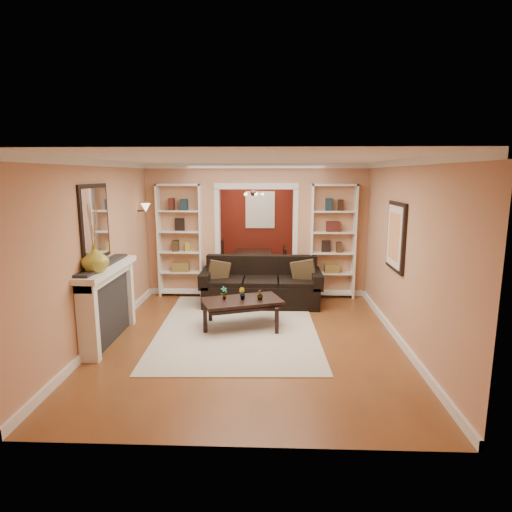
{
  "coord_description": "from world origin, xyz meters",
  "views": [
    {
      "loc": [
        0.33,
        -7.54,
        2.48
      ],
      "look_at": [
        0.07,
        -0.8,
        1.19
      ],
      "focal_mm": 30.0,
      "sensor_mm": 36.0,
      "label": 1
    }
  ],
  "objects_px": {
    "bookshelf_right": "(333,242)",
    "bookshelf_left": "(180,241)",
    "fireplace": "(110,304)",
    "sofa": "(261,282)",
    "coffee_table": "(242,313)",
    "dining_table": "(253,266)"
  },
  "relations": [
    {
      "from": "sofa",
      "to": "dining_table",
      "type": "distance_m",
      "value": 2.22
    },
    {
      "from": "fireplace",
      "to": "dining_table",
      "type": "bearing_deg",
      "value": 64.65
    },
    {
      "from": "coffee_table",
      "to": "fireplace",
      "type": "relative_size",
      "value": 0.74
    },
    {
      "from": "sofa",
      "to": "dining_table",
      "type": "relative_size",
      "value": 1.38
    },
    {
      "from": "sofa",
      "to": "bookshelf_right",
      "type": "bearing_deg",
      "value": 22.09
    },
    {
      "from": "fireplace",
      "to": "dining_table",
      "type": "distance_m",
      "value": 4.6
    },
    {
      "from": "coffee_table",
      "to": "fireplace",
      "type": "distance_m",
      "value": 2.07
    },
    {
      "from": "coffee_table",
      "to": "dining_table",
      "type": "height_order",
      "value": "dining_table"
    },
    {
      "from": "bookshelf_right",
      "to": "bookshelf_left",
      "type": "bearing_deg",
      "value": 180.0
    },
    {
      "from": "bookshelf_left",
      "to": "bookshelf_right",
      "type": "relative_size",
      "value": 1.0
    },
    {
      "from": "sofa",
      "to": "fireplace",
      "type": "bearing_deg",
      "value": -138.59
    },
    {
      "from": "fireplace",
      "to": "sofa",
      "type": "bearing_deg",
      "value": 41.41
    },
    {
      "from": "bookshelf_right",
      "to": "fireplace",
      "type": "relative_size",
      "value": 1.35
    },
    {
      "from": "bookshelf_right",
      "to": "dining_table",
      "type": "height_order",
      "value": "bookshelf_right"
    },
    {
      "from": "bookshelf_left",
      "to": "fireplace",
      "type": "bearing_deg",
      "value": -102.05
    },
    {
      "from": "bookshelf_left",
      "to": "bookshelf_right",
      "type": "distance_m",
      "value": 3.1
    },
    {
      "from": "sofa",
      "to": "bookshelf_left",
      "type": "distance_m",
      "value": 1.9
    },
    {
      "from": "coffee_table",
      "to": "bookshelf_left",
      "type": "bearing_deg",
      "value": 107.12
    },
    {
      "from": "sofa",
      "to": "bookshelf_left",
      "type": "relative_size",
      "value": 1.0
    },
    {
      "from": "sofa",
      "to": "fireplace",
      "type": "xyz_separation_m",
      "value": [
        -2.21,
        -1.95,
        0.13
      ]
    },
    {
      "from": "bookshelf_left",
      "to": "fireplace",
      "type": "distance_m",
      "value": 2.65
    },
    {
      "from": "bookshelf_right",
      "to": "coffee_table",
      "type": "bearing_deg",
      "value": -132.24
    }
  ]
}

